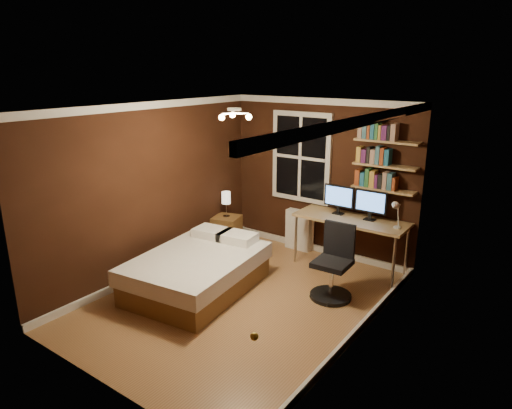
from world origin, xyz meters
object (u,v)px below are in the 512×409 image
Objects in this scene: desk at (351,222)px; monitor_left at (339,200)px; nightstand at (227,231)px; bedside_lamp at (226,204)px; desk_lamp at (396,214)px; radiator at (299,230)px; bed at (198,271)px; office_chair at (333,270)px; monitor_right at (371,205)px.

desk is 0.39m from monitor_left.
nightstand is 2.16m from desk.
desk_lamp is (2.78, 0.29, 0.27)m from bedside_lamp.
desk is at bearing 171.50° from desk_lamp.
nightstand is 0.78× the size of radiator.
bed is 4.59× the size of desk_lamp.
desk_lamp is at bearing 5.91° from bedside_lamp.
bedside_lamp is 0.91× the size of monitor_left.
monitor_left is at bearing -9.92° from radiator.
monitor_left is 0.48× the size of office_chair.
monitor_right is (1.26, -0.13, 0.68)m from radiator.
nightstand is 0.48m from bedside_lamp.
desk is 0.76m from desk_lamp.
desk_lamp reaches higher than radiator.
bed is 2.02× the size of office_chair.
radiator is (1.07, 0.61, -0.41)m from bedside_lamp.
bedside_lamp is at bearing -174.09° from desk_lamp.
monitor_left reaches higher than desk.
nightstand is at bearing -165.37° from monitor_left.
bed is at bearing -100.12° from radiator.
bedside_lamp is 0.26× the size of desk.
radiator reaches higher than bed.
bedside_lamp is 2.80m from desk_lamp.
monitor_left reaches higher than bedside_lamp.
bed is 4.23× the size of monitor_left.
desk is at bearing 46.71° from bed.
monitor_right reaches higher than desk_lamp.
office_chair reaches higher than bed.
office_chair is at bearing -44.16° from radiator.
radiator is at bearing 170.08° from monitor_left.
bedside_lamp is at bearing -169.30° from desk.
bed is at bearing -64.64° from bedside_lamp.
bedside_lamp is at bearing -150.35° from radiator.
monitor_left is at bearing 161.62° from desk.
desk is 1.68× the size of office_chair.
bedside_lamp is 0.65× the size of radiator.
nightstand is 1.10× the size of monitor_right.
nightstand is at bearing 0.00° from bedside_lamp.
bedside_lamp reaches higher than bed.
bed is 1.20× the size of desk.
office_chair is (2.29, -0.58, 0.12)m from nightstand.
desk_lamp reaches higher than bed.
office_chair is (1.22, -1.19, 0.04)m from radiator.
bed is at bearing -126.51° from desk.
nightstand is 1.10× the size of monitor_left.
desk_lamp is 0.44× the size of office_chair.
bed is at bearing -153.17° from office_chair.
desk_lamp is (0.95, -0.19, -0.00)m from monitor_left.
desk_lamp is (0.70, -0.10, 0.28)m from desk.
bed is 1.69m from bedside_lamp.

